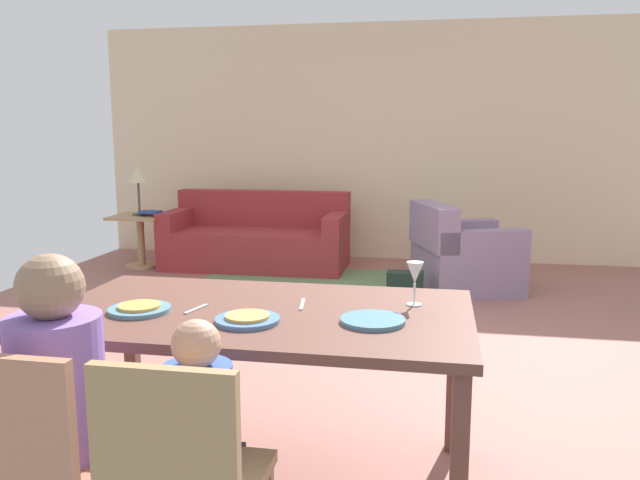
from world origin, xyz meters
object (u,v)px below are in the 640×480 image
object	(u,v)px
plate_near_man	(140,309)
handbag	(405,286)
table_lamp	(138,176)
book_lower	(158,214)
wine_glass	(415,274)
person_child	(204,467)
armchair	(462,257)
book_upper	(150,212)
dining_table	(261,326)
dining_chair_child	(182,478)
plate_near_child	(247,320)
dining_chair_man	(34,463)
plate_near_woman	(373,320)
couch	(257,240)
side_table	(141,233)
person_man	(67,430)

from	to	relation	value
plate_near_man	handbag	bearing A→B (deg)	74.14
table_lamp	book_lower	world-z (taller)	table_lamp
wine_glass	person_child	distance (m)	1.15
book_lower	armchair	bearing A→B (deg)	-7.61
book_lower	book_upper	xyz separation A→B (m)	(-0.06, -0.06, 0.03)
dining_table	book_upper	distance (m)	4.61
armchair	book_upper	world-z (taller)	armchair
dining_chair_child	person_child	distance (m)	0.18
plate_near_child	dining_chair_man	world-z (taller)	dining_chair_man
dining_chair_child	person_child	bearing A→B (deg)	90.02
plate_near_woman	couch	bearing A→B (deg)	111.50
dining_table	table_lamp	xyz separation A→B (m)	(-2.50, 4.01, 0.32)
handbag	armchair	bearing A→B (deg)	43.99
dining_table	handbag	bearing A→B (deg)	81.87
dining_chair_man	side_table	world-z (taller)	dining_chair_man
person_child	table_lamp	bearing A→B (deg)	118.08
dining_table	plate_near_man	bearing A→B (deg)	-165.76
plate_near_man	plate_near_child	bearing A→B (deg)	-7.23
plate_near_child	handbag	xyz separation A→B (m)	(0.44, 3.29, -0.64)
armchair	plate_near_woman	bearing A→B (deg)	-97.26
plate_near_child	armchair	xyz separation A→B (m)	(0.94, 3.77, -0.45)
plate_near_man	plate_near_child	distance (m)	0.48
dining_chair_child	book_lower	xyz separation A→B (m)	(-2.29, 4.86, 0.10)
plate_near_child	book_upper	size ratio (longest dim) A/B	1.14
handbag	book_lower	bearing A→B (deg)	161.52
table_lamp	handbag	xyz separation A→B (m)	(2.94, -0.90, -0.88)
plate_near_man	armchair	xyz separation A→B (m)	(1.42, 3.71, -0.45)
dining_table	plate_near_child	world-z (taller)	plate_near_child
dining_chair_man	book_lower	distance (m)	5.19
person_man	side_table	distance (m)	5.10
armchair	dining_chair_man	bearing A→B (deg)	-107.72
plate_near_woman	dining_chair_man	world-z (taller)	dining_chair_man
side_table	dining_table	bearing A→B (deg)	-58.06
plate_near_woman	plate_near_child	bearing A→B (deg)	-170.40
table_lamp	side_table	bearing A→B (deg)	90.00
plate_near_man	side_table	distance (m)	4.61
dining_chair_man	book_upper	distance (m)	5.16
plate_near_child	person_child	distance (m)	0.60
dining_table	handbag	distance (m)	3.19
couch	plate_near_man	bearing A→B (deg)	-79.99
side_table	book_upper	xyz separation A→B (m)	(0.15, -0.04, 0.24)
dining_chair_child	book_upper	distance (m)	5.36
plate_near_woman	handbag	bearing A→B (deg)	90.53
plate_near_woman	plate_near_man	bearing A→B (deg)	-178.79
dining_chair_man	table_lamp	world-z (taller)	table_lamp
plate_near_man	person_child	bearing A→B (deg)	-49.57
dining_chair_child	table_lamp	xyz separation A→B (m)	(-2.50, 4.85, 0.52)
plate_near_child	dining_chair_man	distance (m)	0.86
plate_near_man	book_upper	bearing A→B (deg)	114.70
plate_near_woman	dining_chair_man	xyz separation A→B (m)	(-0.95, -0.75, -0.28)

